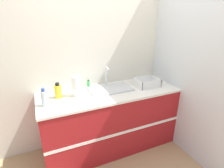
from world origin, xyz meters
TOP-DOWN VIEW (x-y plane):
  - ground_plane at (0.00, 0.00)m, footprint 12.00×12.00m
  - wall_back at (0.00, 0.69)m, footprint 4.28×0.06m
  - wall_right at (0.97, 0.33)m, footprint 0.06×2.66m
  - counter_cabinet at (0.00, 0.33)m, footprint 1.90×0.69m
  - sink at (0.03, 0.40)m, footprint 0.59×0.35m
  - paper_towel_roll at (-0.45, 0.38)m, footprint 0.12×0.12m
  - dish_rack at (0.57, 0.29)m, footprint 0.33×0.24m
  - bottle_clear at (-0.84, 0.26)m, footprint 0.07×0.07m
  - bottle_yellow at (-0.67, 0.42)m, footprint 0.09×0.09m
  - soap_dispenser at (-0.23, 0.60)m, footprint 0.05×0.05m

SIDE VIEW (x-z plane):
  - ground_plane at x=0.00m, z-range 0.00..0.00m
  - counter_cabinet at x=0.00m, z-range 0.00..0.89m
  - sink at x=0.03m, z-range 0.76..1.06m
  - dish_rack at x=0.57m, z-range 0.88..0.99m
  - soap_dispenser at x=-0.23m, z-range 0.89..1.00m
  - bottle_yellow at x=-0.67m, z-range 0.88..1.08m
  - bottle_clear at x=-0.84m, z-range 0.88..1.10m
  - paper_towel_roll at x=-0.45m, z-range 0.90..1.16m
  - wall_back at x=0.00m, z-range 0.00..2.60m
  - wall_right at x=0.97m, z-range 0.00..2.60m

